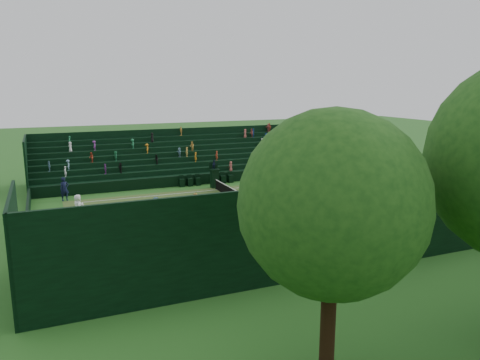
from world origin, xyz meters
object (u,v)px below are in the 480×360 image
Objects in this scene: umpire_chair at (214,176)px; player_near_west at (78,207)px; tennis_net at (240,198)px; player_far_west at (327,173)px; player_near_east at (218,205)px; player_far_east at (297,196)px.

player_near_west is (5.76, -12.64, -0.25)m from umpire_chair.
tennis_net is 6.31× the size of player_far_west.
player_near_east is at bearing -75.47° from player_far_west.
tennis_net is at bearing -148.27° from player_far_east.
player_near_west is (-0.76, -12.49, 0.36)m from tennis_net.
player_near_west is at bearing -93.50° from tennis_net.
player_near_east reaches higher than player_near_west.
player_near_east is 7.09m from player_far_east.
tennis_net is 6.55m from umpire_chair.
umpire_chair is 9.61m from player_far_east.
umpire_chair reaches higher than player_near_east.
umpire_chair is 13.89m from player_near_west.
player_near_east is 1.16× the size of player_far_east.
player_far_east is at bearing -101.89° from player_near_east.
player_far_east is at bearing 23.88° from umpire_chair.
player_near_east is at bearing -45.76° from tennis_net.
player_near_west is at bearing 51.19° from player_near_east.
player_far_west is (-3.59, 23.76, 0.03)m from player_near_west.
player_far_east is (3.02, 16.52, -0.10)m from player_near_west.
umpire_chair is 1.44× the size of player_near_east.
player_far_west is 1.17× the size of player_far_east.
player_near_east is 16.05m from player_far_west.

